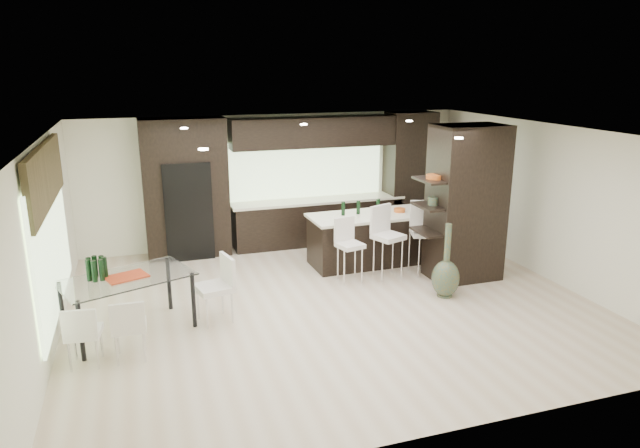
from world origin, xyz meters
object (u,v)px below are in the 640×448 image
object	(u,v)px
kitchen_island	(370,239)
chair_end	(214,292)
stool_right	(424,245)
chair_near	(130,330)
stool_left	(350,257)
chair_far	(84,337)
bench	(364,247)
floor_vase	(447,261)
dining_table	(129,305)
stool_mid	(388,250)

from	to	relation	value
kitchen_island	chair_end	bearing A→B (deg)	-153.40
stool_right	chair_near	world-z (taller)	stool_right
stool_left	chair_far	size ratio (longest dim) A/B	1.20
bench	stool_right	bearing A→B (deg)	-46.18
kitchen_island	chair_near	size ratio (longest dim) A/B	2.96
stool_left	floor_vase	bearing A→B (deg)	-55.45
stool_right	floor_vase	bearing A→B (deg)	-82.06
chair_far	stool_left	bearing A→B (deg)	28.23
dining_table	chair_far	xyz separation A→B (m)	(-0.54, -0.77, -0.04)
stool_right	chair_near	xyz separation A→B (m)	(-5.06, -1.63, -0.14)
stool_mid	chair_far	xyz separation A→B (m)	(-4.90, -1.63, -0.14)
chair_near	chair_end	distance (m)	1.42
kitchen_island	stool_left	bearing A→B (deg)	-132.99
stool_left	stool_right	world-z (taller)	stool_right
chair_far	chair_end	world-z (taller)	chair_end
bench	floor_vase	size ratio (longest dim) A/B	1.04
stool_left	floor_vase	xyz separation A→B (m)	(1.24, -1.11, 0.16)
stool_left	dining_table	world-z (taller)	stool_left
chair_end	stool_right	bearing A→B (deg)	-90.19
stool_right	chair_end	bearing A→B (deg)	-150.59
stool_right	chair_near	bearing A→B (deg)	-145.19
chair_near	chair_far	bearing A→B (deg)	-179.21
kitchen_island	floor_vase	size ratio (longest dim) A/B	1.87
bench	dining_table	world-z (taller)	dining_table
stool_right	dining_table	distance (m)	5.14
stool_left	chair_end	size ratio (longest dim) A/B	1.00
stool_right	chair_far	distance (m)	5.83
stool_mid	dining_table	bearing A→B (deg)	170.44
kitchen_island	dining_table	size ratio (longest dim) A/B	1.33
chair_end	stool_left	bearing A→B (deg)	-82.80
floor_vase	dining_table	distance (m)	4.90
stool_mid	stool_right	distance (m)	0.71
chair_far	floor_vase	bearing A→B (deg)	12.37
kitchen_island	dining_table	xyz separation A→B (m)	(-4.36, -1.68, -0.06)
stool_mid	bench	bearing A→B (deg)	69.83
stool_mid	chair_far	distance (m)	5.16
bench	floor_vase	bearing A→B (deg)	-65.48
dining_table	chair_near	distance (m)	0.78
kitchen_island	stool_right	bearing A→B (deg)	-50.95
chair_end	chair_near	bearing A→B (deg)	110.49
stool_left	stool_right	xyz separation A→B (m)	(1.41, -0.03, 0.08)
stool_left	chair_far	distance (m)	4.51
floor_vase	chair_end	size ratio (longest dim) A/B	1.36
chair_near	stool_mid	bearing A→B (deg)	21.84
chair_near	dining_table	bearing A→B (deg)	91.28
dining_table	chair_end	distance (m)	1.19
stool_right	dining_table	world-z (taller)	stool_right
dining_table	chair_near	world-z (taller)	dining_table
stool_left	chair_end	distance (m)	2.62
kitchen_island	stool_left	xyz separation A→B (m)	(-0.71, -0.80, -0.02)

